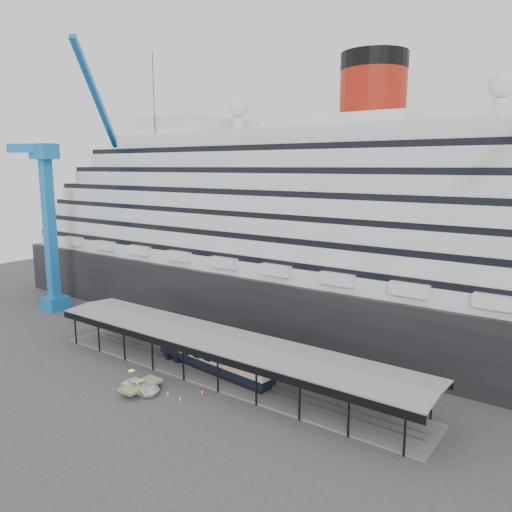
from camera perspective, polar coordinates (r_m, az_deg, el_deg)
name	(u,v)px	position (r m, az deg, el deg)	size (l,w,h in m)	color
ground	(195,389)	(64.31, -6.93, -14.82)	(200.00, 200.00, 0.00)	#3B3B3D
cruise_ship	(324,219)	(84.87, 7.74, 4.18)	(130.00, 30.00, 43.90)	black
platform_canopy	(221,358)	(66.79, -3.99, -11.58)	(56.00, 9.18, 5.30)	slate
crane_blue	(54,205)	(100.59, -22.10, 5.38)	(22.63, 19.19, 47.60)	blue
port_truck	(141,386)	(64.34, -13.02, -14.31)	(2.36, 5.12, 1.42)	white
pullman_carriage	(213,356)	(67.63, -4.91, -11.32)	(19.63, 4.34, 19.12)	black
traffic_cone_left	(168,393)	(62.73, -10.04, -15.19)	(0.46, 0.46, 0.77)	#F35B0D
traffic_cone_mid	(180,399)	(61.21, -8.67, -15.85)	(0.40, 0.40, 0.72)	#DA510C
traffic_cone_right	(202,393)	(62.32, -6.16, -15.26)	(0.47, 0.47, 0.79)	red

